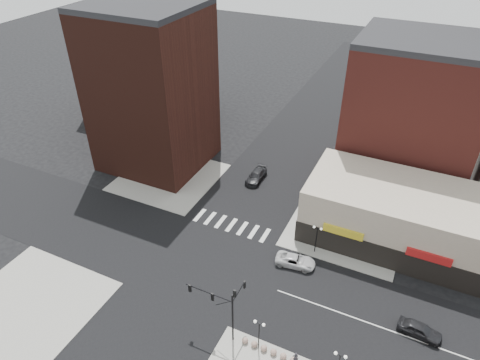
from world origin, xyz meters
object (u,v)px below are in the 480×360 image
at_px(dark_sedan_east, 420,330).
at_px(pedestrian, 295,358).
at_px(street_lamp_ne, 317,233).
at_px(white_suv, 295,261).
at_px(traffic_signal, 225,303).
at_px(dark_sedan_north, 256,176).
at_px(street_lamp_se_a, 259,328).
at_px(street_lamp_se_b, 339,360).

distance_m(dark_sedan_east, pedestrian, 13.84).
relative_size(street_lamp_ne, white_suv, 0.84).
bearing_deg(traffic_signal, dark_sedan_north, 107.37).
distance_m(traffic_signal, dark_sedan_east, 20.74).
xyz_separation_m(street_lamp_ne, dark_sedan_east, (13.62, -7.21, -2.53)).
height_order(street_lamp_se_a, white_suv, street_lamp_se_a).
height_order(white_suv, dark_sedan_north, dark_sedan_north).
distance_m(street_lamp_ne, pedestrian, 16.44).
distance_m(white_suv, pedestrian, 13.56).
bearing_deg(pedestrian, street_lamp_se_a, -15.67).
xyz_separation_m(traffic_signal, dark_sedan_north, (-8.68, 27.73, -4.19)).
bearing_deg(white_suv, dark_sedan_east, -112.43).
distance_m(dark_sedan_north, pedestrian, 32.36).
distance_m(street_lamp_ne, white_suv, 4.40).
relative_size(street_lamp_ne, dark_sedan_east, 0.93).
relative_size(street_lamp_se_a, dark_sedan_north, 0.78).
height_order(street_lamp_se_b, dark_sedan_east, street_lamp_se_b).
height_order(traffic_signal, white_suv, traffic_signal).
height_order(traffic_signal, dark_sedan_east, traffic_signal).
relative_size(street_lamp_se_b, pedestrian, 2.51).
bearing_deg(street_lamp_se_b, street_lamp_ne, 113.63).
bearing_deg(street_lamp_ne, pedestrian, -79.60).
relative_size(traffic_signal, dark_sedan_north, 1.46).
bearing_deg(street_lamp_ne, dark_sedan_north, 138.47).
bearing_deg(white_suv, pedestrian, -168.38).
bearing_deg(street_lamp_se_b, traffic_signal, 179.18).
xyz_separation_m(street_lamp_se_b, street_lamp_ne, (-7.00, 16.00, 0.00)).
bearing_deg(traffic_signal, street_lamp_se_a, -2.57).
distance_m(street_lamp_se_a, street_lamp_se_b, 8.00).
bearing_deg(street_lamp_se_b, dark_sedan_north, 126.23).
height_order(street_lamp_se_b, street_lamp_ne, same).
bearing_deg(white_suv, street_lamp_se_a, 174.74).
bearing_deg(pedestrian, white_suv, -86.45).
bearing_deg(street_lamp_se_b, pedestrian, 180.00).
height_order(street_lamp_se_a, street_lamp_se_b, same).
xyz_separation_m(street_lamp_se_b, pedestrian, (-4.06, 0.00, -2.34)).
bearing_deg(street_lamp_se_a, pedestrian, 0.00).
distance_m(street_lamp_se_a, pedestrian, 4.58).
xyz_separation_m(dark_sedan_north, pedestrian, (16.38, -27.90, 0.18)).
height_order(traffic_signal, street_lamp_se_a, traffic_signal).
bearing_deg(street_lamp_se_a, street_lamp_se_b, 0.00).
relative_size(street_lamp_ne, pedestrian, 2.51).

